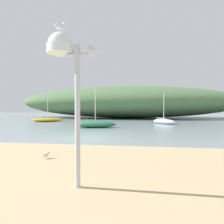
% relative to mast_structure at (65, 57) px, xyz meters
% --- Properties ---
extents(ground_plane, '(120.00, 120.00, 0.00)m').
position_rel_mast_structure_xyz_m(ground_plane, '(-2.40, 8.93, -3.10)').
color(ground_plane, gray).
extents(distant_hill, '(40.14, 15.30, 5.73)m').
position_rel_mast_structure_xyz_m(distant_hill, '(-1.88, 36.28, -0.23)').
color(distant_hill, '#517547').
rests_on(distant_hill, ground).
extents(mast_structure, '(1.21, 0.60, 3.45)m').
position_rel_mast_structure_xyz_m(mast_structure, '(0.00, 0.00, 0.00)').
color(mast_structure, silver).
rests_on(mast_structure, beach_sand).
extents(seagull_on_radar, '(0.28, 0.33, 0.25)m').
position_rel_mast_structure_xyz_m(seagull_on_radar, '(-0.09, 0.01, 0.69)').
color(seagull_on_radar, orange).
rests_on(seagull_on_radar, mast_structure).
extents(sailboat_near_shore, '(2.95, 3.10, 3.66)m').
position_rel_mast_structure_xyz_m(sailboat_near_shore, '(3.62, 22.01, -2.79)').
color(sailboat_near_shore, white).
rests_on(sailboat_near_shore, ground).
extents(sailboat_centre_water, '(4.23, 3.39, 3.82)m').
position_rel_mast_structure_xyz_m(sailboat_centre_water, '(-11.53, 23.54, -2.82)').
color(sailboat_centre_water, gold).
rests_on(sailboat_centre_water, ground).
extents(sailboat_outer_mooring, '(4.20, 2.10, 3.81)m').
position_rel_mast_structure_xyz_m(sailboat_outer_mooring, '(-3.18, 16.14, -2.77)').
color(sailboat_outer_mooring, '#287A4C').
rests_on(sailboat_outer_mooring, ground).
extents(seagull_by_mast, '(0.23, 0.30, 0.23)m').
position_rel_mast_structure_xyz_m(seagull_by_mast, '(-1.67, 2.50, -2.77)').
color(seagull_by_mast, orange).
rests_on(seagull_by_mast, beach_sand).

